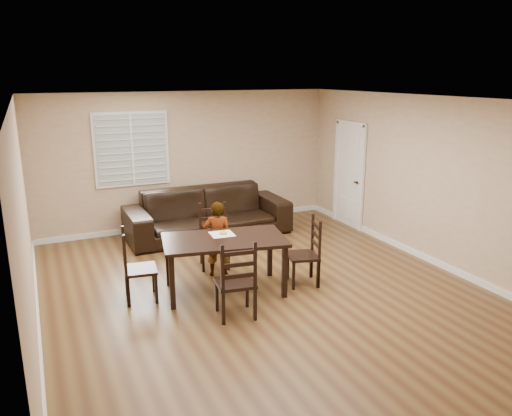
{
  "coord_description": "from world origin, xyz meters",
  "views": [
    {
      "loc": [
        -2.85,
        -6.01,
        3.04
      ],
      "look_at": [
        0.26,
        0.81,
        1.0
      ],
      "focal_mm": 35.0,
      "sensor_mm": 36.0,
      "label": 1
    }
  ],
  "objects_px": {
    "child": "(217,239)",
    "donut": "(223,232)",
    "chair_near": "(213,237)",
    "chair_far": "(238,285)",
    "sofa": "(208,213)",
    "dining_table": "(224,244)",
    "chair_right": "(311,254)",
    "chair_left": "(131,269)"
  },
  "relations": [
    {
      "from": "dining_table",
      "to": "chair_far",
      "type": "distance_m",
      "value": 0.93
    },
    {
      "from": "chair_far",
      "to": "child",
      "type": "height_order",
      "value": "child"
    },
    {
      "from": "chair_near",
      "to": "child",
      "type": "bearing_deg",
      "value": -88.02
    },
    {
      "from": "sofa",
      "to": "chair_far",
      "type": "bearing_deg",
      "value": -103.39
    },
    {
      "from": "chair_right",
      "to": "chair_left",
      "type": "bearing_deg",
      "value": -85.47
    },
    {
      "from": "donut",
      "to": "sofa",
      "type": "height_order",
      "value": "sofa"
    },
    {
      "from": "chair_left",
      "to": "child",
      "type": "bearing_deg",
      "value": -67.53
    },
    {
      "from": "chair_near",
      "to": "child",
      "type": "height_order",
      "value": "child"
    },
    {
      "from": "dining_table",
      "to": "chair_left",
      "type": "relative_size",
      "value": 1.82
    },
    {
      "from": "chair_right",
      "to": "sofa",
      "type": "relative_size",
      "value": 0.33
    },
    {
      "from": "chair_left",
      "to": "sofa",
      "type": "height_order",
      "value": "chair_left"
    },
    {
      "from": "chair_far",
      "to": "sofa",
      "type": "relative_size",
      "value": 0.34
    },
    {
      "from": "chair_far",
      "to": "chair_right",
      "type": "xyz_separation_m",
      "value": [
        1.43,
        0.63,
        -0.02
      ]
    },
    {
      "from": "chair_right",
      "to": "sofa",
      "type": "bearing_deg",
      "value": -151.45
    },
    {
      "from": "chair_right",
      "to": "dining_table",
      "type": "bearing_deg",
      "value": -85.85
    },
    {
      "from": "dining_table",
      "to": "sofa",
      "type": "distance_m",
      "value": 2.61
    },
    {
      "from": "chair_far",
      "to": "sofa",
      "type": "distance_m",
      "value": 3.5
    },
    {
      "from": "sofa",
      "to": "child",
      "type": "bearing_deg",
      "value": -105.16
    },
    {
      "from": "chair_right",
      "to": "donut",
      "type": "xyz_separation_m",
      "value": [
        -1.21,
        0.44,
        0.36
      ]
    },
    {
      "from": "dining_table",
      "to": "child",
      "type": "bearing_deg",
      "value": 90.0
    },
    {
      "from": "donut",
      "to": "sofa",
      "type": "distance_m",
      "value": 2.44
    },
    {
      "from": "chair_near",
      "to": "chair_far",
      "type": "xyz_separation_m",
      "value": [
        -0.38,
        -1.95,
        0.01
      ]
    },
    {
      "from": "dining_table",
      "to": "child",
      "type": "xyz_separation_m",
      "value": [
        0.12,
        0.6,
        -0.12
      ]
    },
    {
      "from": "child",
      "to": "donut",
      "type": "relative_size",
      "value": 10.35
    },
    {
      "from": "chair_left",
      "to": "chair_near",
      "type": "bearing_deg",
      "value": -53.32
    },
    {
      "from": "dining_table",
      "to": "chair_right",
      "type": "distance_m",
      "value": 1.32
    },
    {
      "from": "chair_near",
      "to": "chair_far",
      "type": "bearing_deg",
      "value": -87.28
    },
    {
      "from": "chair_right",
      "to": "donut",
      "type": "distance_m",
      "value": 1.34
    },
    {
      "from": "chair_near",
      "to": "donut",
      "type": "bearing_deg",
      "value": -86.31
    },
    {
      "from": "chair_left",
      "to": "chair_right",
      "type": "xyz_separation_m",
      "value": [
        2.53,
        -0.5,
        -0.0
      ]
    },
    {
      "from": "chair_near",
      "to": "donut",
      "type": "xyz_separation_m",
      "value": [
        -0.16,
        -0.88,
        0.36
      ]
    },
    {
      "from": "child",
      "to": "dining_table",
      "type": "bearing_deg",
      "value": 96.53
    },
    {
      "from": "chair_right",
      "to": "donut",
      "type": "relative_size",
      "value": 8.89
    },
    {
      "from": "chair_near",
      "to": "chair_right",
      "type": "distance_m",
      "value": 1.69
    },
    {
      "from": "dining_table",
      "to": "chair_right",
      "type": "xyz_separation_m",
      "value": [
        1.27,
        -0.26,
        -0.25
      ]
    },
    {
      "from": "chair_far",
      "to": "chair_right",
      "type": "height_order",
      "value": "chair_far"
    },
    {
      "from": "chair_far",
      "to": "chair_left",
      "type": "bearing_deg",
      "value": -37.58
    },
    {
      "from": "child",
      "to": "chair_left",
      "type": "bearing_deg",
      "value": 32.29
    },
    {
      "from": "child",
      "to": "chair_right",
      "type": "bearing_deg",
      "value": 160.66
    },
    {
      "from": "dining_table",
      "to": "donut",
      "type": "relative_size",
      "value": 16.31
    },
    {
      "from": "sofa",
      "to": "donut",
      "type": "bearing_deg",
      "value": -103.98
    },
    {
      "from": "chair_near",
      "to": "chair_far",
      "type": "height_order",
      "value": "chair_far"
    }
  ]
}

